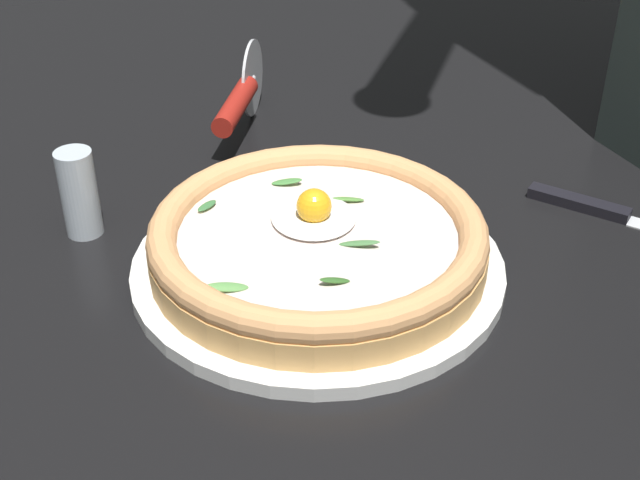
# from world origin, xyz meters

# --- Properties ---
(ground_plane) EXTENTS (2.40, 2.40, 0.03)m
(ground_plane) POSITION_xyz_m (0.00, 0.00, -0.01)
(ground_plane) COLOR black
(ground_plane) RESTS_ON ground
(pizza_plate) EXTENTS (0.30, 0.30, 0.01)m
(pizza_plate) POSITION_xyz_m (-0.03, 0.00, 0.01)
(pizza_plate) COLOR white
(pizza_plate) RESTS_ON ground
(pizza) EXTENTS (0.27, 0.27, 0.06)m
(pizza) POSITION_xyz_m (-0.03, 0.00, 0.03)
(pizza) COLOR #E4AA61
(pizza) RESTS_ON pizza_plate
(pizza_cutter) EXTENTS (0.16, 0.07, 0.08)m
(pizza_cutter) POSITION_xyz_m (-0.29, -0.03, 0.04)
(pizza_cutter) COLOR silver
(pizza_cutter) RESTS_ON ground
(table_knife) EXTENTS (0.16, 0.17, 0.01)m
(table_knife) POSITION_xyz_m (-0.07, 0.28, 0.00)
(table_knife) COLOR silver
(table_knife) RESTS_ON ground
(pepper_shaker) EXTENTS (0.03, 0.03, 0.08)m
(pepper_shaker) POSITION_xyz_m (-0.12, -0.19, 0.04)
(pepper_shaker) COLOR silver
(pepper_shaker) RESTS_ON ground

